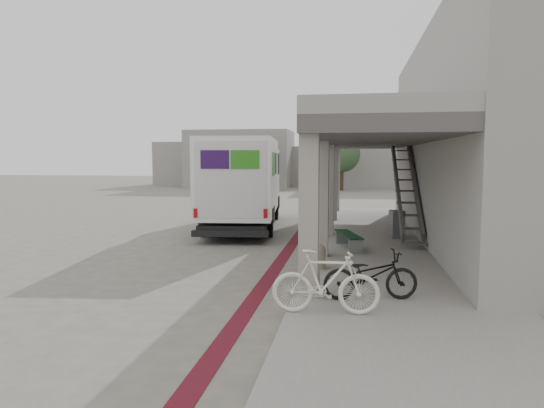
% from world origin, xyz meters
% --- Properties ---
extents(ground, '(120.00, 120.00, 0.00)m').
position_xyz_m(ground, '(0.00, 0.00, 0.00)').
color(ground, '#605C52').
rests_on(ground, ground).
extents(bike_lane_stripe, '(0.35, 40.00, 0.01)m').
position_xyz_m(bike_lane_stripe, '(1.00, 2.00, 0.01)').
color(bike_lane_stripe, '#56111C').
rests_on(bike_lane_stripe, ground).
extents(sidewalk, '(4.40, 28.00, 0.12)m').
position_xyz_m(sidewalk, '(4.00, 0.00, 0.06)').
color(sidewalk, gray).
rests_on(sidewalk, ground).
extents(transit_building, '(7.60, 17.00, 7.00)m').
position_xyz_m(transit_building, '(6.83, 4.50, 3.40)').
color(transit_building, gray).
rests_on(transit_building, ground).
extents(distant_backdrop, '(28.00, 10.00, 6.50)m').
position_xyz_m(distant_backdrop, '(-2.84, 35.89, 2.70)').
color(distant_backdrop, gray).
rests_on(distant_backdrop, ground).
extents(tree_left, '(3.20, 3.20, 4.80)m').
position_xyz_m(tree_left, '(-5.00, 28.00, 3.18)').
color(tree_left, '#38281C').
rests_on(tree_left, ground).
extents(tree_mid, '(3.20, 3.20, 4.80)m').
position_xyz_m(tree_mid, '(2.00, 30.00, 3.18)').
color(tree_mid, '#38281C').
rests_on(tree_mid, ground).
extents(tree_right, '(3.20, 3.20, 4.80)m').
position_xyz_m(tree_right, '(10.00, 29.00, 3.18)').
color(tree_right, '#38281C').
rests_on(tree_right, ground).
extents(fedex_truck, '(3.49, 8.63, 3.58)m').
position_xyz_m(fedex_truck, '(-1.45, 6.29, 1.91)').
color(fedex_truck, black).
rests_on(fedex_truck, ground).
extents(bench, '(0.90, 1.94, 0.45)m').
position_xyz_m(bench, '(2.85, 1.80, 0.44)').
color(bench, gray).
rests_on(bench, sidewalk).
extents(bollard_near, '(0.44, 0.44, 0.66)m').
position_xyz_m(bollard_near, '(2.10, -3.31, 0.45)').
color(bollard_near, gray).
rests_on(bollard_near, sidewalk).
extents(bollard_far, '(0.42, 0.42, 0.63)m').
position_xyz_m(bollard_far, '(2.10, -1.04, 0.44)').
color(bollard_far, gray).
rests_on(bollard_far, sidewalk).
extents(utility_cabinet, '(0.53, 0.64, 0.95)m').
position_xyz_m(utility_cabinet, '(4.47, 4.00, 0.59)').
color(utility_cabinet, slate).
rests_on(utility_cabinet, sidewalk).
extents(bicycle_black, '(1.93, 1.01, 0.97)m').
position_xyz_m(bicycle_black, '(3.31, -3.60, 0.60)').
color(bicycle_black, black).
rests_on(bicycle_black, sidewalk).
extents(bicycle_cream, '(1.92, 0.60, 1.15)m').
position_xyz_m(bicycle_cream, '(2.50, -4.61, 0.69)').
color(bicycle_cream, silver).
rests_on(bicycle_cream, sidewalk).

